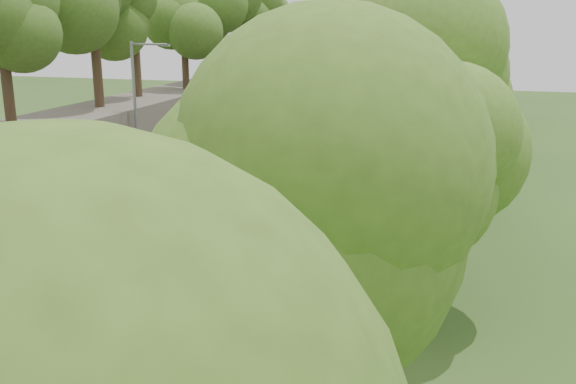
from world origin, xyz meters
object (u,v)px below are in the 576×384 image
(signpost, at_px, (205,266))
(construction_barrel, at_px, (369,173))
(concrete_block, at_px, (322,298))
(car_2, at_px, (34,225))
(painter_0, at_px, (242,254))
(person_far, at_px, (388,139))
(streetlight, at_px, (138,100))

(signpost, distance_m, construction_barrel, 19.62)
(concrete_block, xyz_separation_m, car_2, (-13.30, 3.03, 0.35))
(concrete_block, relative_size, painter_0, 0.78)
(concrete_block, distance_m, person_far, 27.18)
(signpost, bearing_deg, streetlight, 124.08)
(construction_barrel, bearing_deg, concrete_block, -85.76)
(construction_barrel, distance_m, concrete_block, 17.57)
(car_2, bearing_deg, concrete_block, -9.57)
(streetlight, bearing_deg, car_2, -83.08)
(streetlight, height_order, person_far, streetlight)
(concrete_block, height_order, painter_0, painter_0)
(construction_barrel, height_order, painter_0, painter_0)
(concrete_block, bearing_deg, streetlight, 134.41)
(car_2, xyz_separation_m, painter_0, (9.75, -0.96, 0.05))
(painter_0, distance_m, person_far, 25.15)
(streetlight, relative_size, painter_0, 4.86)
(painter_0, bearing_deg, concrete_block, -140.66)
(signpost, bearing_deg, car_2, 153.66)
(signpost, height_order, painter_0, signpost)
(streetlight, bearing_deg, painter_0, -49.22)
(streetlight, distance_m, concrete_block, 21.50)
(signpost, height_order, car_2, signpost)
(concrete_block, xyz_separation_m, person_far, (-1.50, 27.14, 0.36))
(concrete_block, distance_m, painter_0, 4.13)
(signpost, relative_size, car_2, 0.55)
(concrete_block, height_order, person_far, person_far)
(streetlight, distance_m, construction_barrel, 14.29)
(car_2, bearing_deg, construction_barrel, 53.63)
(concrete_block, height_order, car_2, car_2)
(signpost, xyz_separation_m, concrete_block, (3.25, 1.95, -1.49))
(construction_barrel, relative_size, concrete_block, 0.72)
(construction_barrel, bearing_deg, car_2, -129.62)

